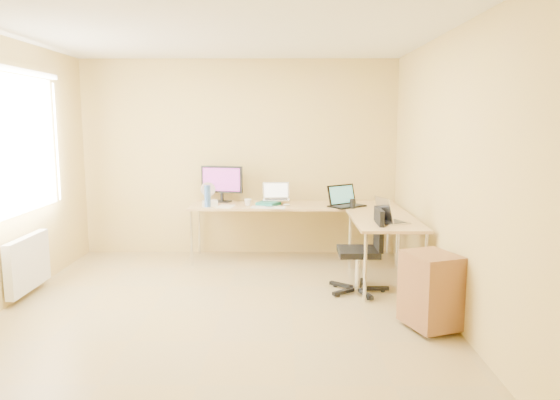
{
  "coord_description": "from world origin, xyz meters",
  "views": [
    {
      "loc": [
        0.59,
        -4.78,
        1.78
      ],
      "look_at": [
        0.55,
        1.1,
        0.9
      ],
      "focal_mm": 33.59,
      "sensor_mm": 36.0,
      "label": 1
    }
  ],
  "objects_px": {
    "laptop_black": "(347,196)",
    "laptop_center": "(276,192)",
    "monitor": "(222,184)",
    "office_chair": "(358,246)",
    "mug": "(248,202)",
    "keyboard": "(268,207)",
    "desk_main": "(294,232)",
    "desk_fan": "(208,193)",
    "water_bottle": "(207,196)",
    "laptop_return": "(393,212)",
    "desk_return": "(384,251)",
    "cabinet": "(431,290)"
  },
  "relations": [
    {
      "from": "monitor",
      "to": "office_chair",
      "type": "bearing_deg",
      "value": -29.8
    },
    {
      "from": "desk_main",
      "to": "monitor",
      "type": "height_order",
      "value": "monitor"
    },
    {
      "from": "desk_fan",
      "to": "laptop_return",
      "type": "distance_m",
      "value": 2.57
    },
    {
      "from": "desk_main",
      "to": "keyboard",
      "type": "distance_m",
      "value": 0.58
    },
    {
      "from": "laptop_black",
      "to": "keyboard",
      "type": "distance_m",
      "value": 1.0
    },
    {
      "from": "mug",
      "to": "water_bottle",
      "type": "xyz_separation_m",
      "value": [
        -0.49,
        -0.1,
        0.09
      ]
    },
    {
      "from": "laptop_black",
      "to": "desk_return",
      "type": "bearing_deg",
      "value": -105.07
    },
    {
      "from": "laptop_center",
      "to": "desk_return",
      "type": "bearing_deg",
      "value": -44.34
    },
    {
      "from": "desk_return",
      "to": "keyboard",
      "type": "relative_size",
      "value": 3.11
    },
    {
      "from": "keyboard",
      "to": "office_chair",
      "type": "bearing_deg",
      "value": -36.15
    },
    {
      "from": "water_bottle",
      "to": "desk_fan",
      "type": "relative_size",
      "value": 1.12
    },
    {
      "from": "desk_fan",
      "to": "office_chair",
      "type": "height_order",
      "value": "desk_fan"
    },
    {
      "from": "desk_return",
      "to": "laptop_black",
      "type": "relative_size",
      "value": 3.03
    },
    {
      "from": "water_bottle",
      "to": "office_chair",
      "type": "bearing_deg",
      "value": -32.28
    },
    {
      "from": "desk_fan",
      "to": "desk_return",
      "type": "bearing_deg",
      "value": -47.67
    },
    {
      "from": "desk_return",
      "to": "desk_fan",
      "type": "relative_size",
      "value": 5.34
    },
    {
      "from": "desk_main",
      "to": "laptop_black",
      "type": "xyz_separation_m",
      "value": [
        0.66,
        -0.17,
        0.5
      ]
    },
    {
      "from": "laptop_center",
      "to": "mug",
      "type": "relative_size",
      "value": 3.74
    },
    {
      "from": "laptop_return",
      "to": "office_chair",
      "type": "distance_m",
      "value": 0.5
    },
    {
      "from": "mug",
      "to": "office_chair",
      "type": "bearing_deg",
      "value": -43.9
    },
    {
      "from": "desk_main",
      "to": "laptop_return",
      "type": "xyz_separation_m",
      "value": [
        1.01,
        -1.23,
        0.48
      ]
    },
    {
      "from": "water_bottle",
      "to": "laptop_return",
      "type": "xyz_separation_m",
      "value": [
        2.09,
        -1.03,
        -0.02
      ]
    },
    {
      "from": "desk_return",
      "to": "keyboard",
      "type": "height_order",
      "value": "keyboard"
    },
    {
      "from": "monitor",
      "to": "water_bottle",
      "type": "distance_m",
      "value": 0.43
    },
    {
      "from": "cabinet",
      "to": "water_bottle",
      "type": "bearing_deg",
      "value": 115.55
    },
    {
      "from": "laptop_black",
      "to": "mug",
      "type": "distance_m",
      "value": 1.25
    },
    {
      "from": "laptop_center",
      "to": "desk_main",
      "type": "bearing_deg",
      "value": -8.31
    },
    {
      "from": "mug",
      "to": "desk_fan",
      "type": "distance_m",
      "value": 0.62
    },
    {
      "from": "monitor",
      "to": "laptop_return",
      "type": "height_order",
      "value": "monitor"
    },
    {
      "from": "laptop_black",
      "to": "cabinet",
      "type": "distance_m",
      "value": 2.25
    },
    {
      "from": "desk_return",
      "to": "laptop_center",
      "type": "bearing_deg",
      "value": 139.79
    },
    {
      "from": "desk_main",
      "to": "monitor",
      "type": "bearing_deg",
      "value": 168.08
    },
    {
      "from": "desk_main",
      "to": "office_chair",
      "type": "xyz_separation_m",
      "value": [
        0.65,
        -1.29,
        0.14
      ]
    },
    {
      "from": "monitor",
      "to": "laptop_return",
      "type": "bearing_deg",
      "value": -22.9
    },
    {
      "from": "water_bottle",
      "to": "cabinet",
      "type": "distance_m",
      "value": 3.1
    },
    {
      "from": "desk_main",
      "to": "laptop_center",
      "type": "relative_size",
      "value": 7.7
    },
    {
      "from": "laptop_center",
      "to": "laptop_return",
      "type": "relative_size",
      "value": 1.01
    },
    {
      "from": "laptop_black",
      "to": "laptop_center",
      "type": "bearing_deg",
      "value": 132.13
    },
    {
      "from": "desk_return",
      "to": "keyboard",
      "type": "distance_m",
      "value": 1.52
    },
    {
      "from": "laptop_black",
      "to": "office_chair",
      "type": "xyz_separation_m",
      "value": [
        -0.01,
        -1.12,
        -0.37
      ]
    },
    {
      "from": "desk_main",
      "to": "desk_fan",
      "type": "distance_m",
      "value": 1.24
    },
    {
      "from": "monitor",
      "to": "office_chair",
      "type": "height_order",
      "value": "monitor"
    },
    {
      "from": "keyboard",
      "to": "water_bottle",
      "type": "height_order",
      "value": "water_bottle"
    },
    {
      "from": "monitor",
      "to": "laptop_black",
      "type": "bearing_deg",
      "value": 0.27
    },
    {
      "from": "cabinet",
      "to": "desk_return",
      "type": "bearing_deg",
      "value": 75.85
    },
    {
      "from": "mug",
      "to": "cabinet",
      "type": "height_order",
      "value": "mug"
    },
    {
      "from": "water_bottle",
      "to": "office_chair",
      "type": "distance_m",
      "value": 2.08
    },
    {
      "from": "monitor",
      "to": "laptop_black",
      "type": "relative_size",
      "value": 1.31
    },
    {
      "from": "monitor",
      "to": "laptop_center",
      "type": "xyz_separation_m",
      "value": [
        0.72,
        -0.18,
        -0.08
      ]
    },
    {
      "from": "laptop_return",
      "to": "desk_main",
      "type": "bearing_deg",
      "value": 17.43
    }
  ]
}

